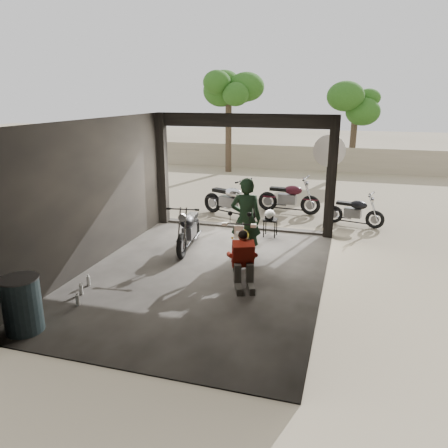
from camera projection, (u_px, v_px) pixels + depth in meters
The scene contains 16 objects.
ground at pixel (203, 275), 9.30m from camera, with size 80.00×80.00×0.00m, color #7A6D56.
garage at pixel (210, 210), 9.43m from camera, with size 7.00×7.13×3.20m.
boundary_wall at pixel (294, 158), 21.98m from camera, with size 18.00×0.30×1.20m, color gray.
tree_left at pixel (229, 87), 20.45m from camera, with size 2.20×2.20×5.60m.
tree_right at pixel (357, 97), 20.37m from camera, with size 2.20×2.20×5.00m.
main_bike at pixel (243, 240), 9.75m from camera, with size 0.68×1.67×1.11m, color beige, non-canonical shape.
left_bike at pixel (189, 226), 10.68m from camera, with size 0.71×1.73×1.17m, color black, non-canonical shape.
outside_bike_a at pixel (230, 197), 13.54m from camera, with size 0.75×1.81×1.23m, color black, non-canonical shape.
outside_bike_b at pixel (289, 195), 13.96m from camera, with size 0.73×1.77×1.19m, color #3A0E18, non-canonical shape.
outside_bike_c at pixel (355, 209), 12.61m from camera, with size 0.61×1.49×1.01m, color black, non-canonical shape.
rider at pixel (246, 219), 9.96m from camera, with size 0.70×0.46×1.91m, color black.
mechanic at pixel (244, 262), 8.48m from camera, with size 0.57×0.77×1.11m, color #B32A17, non-canonical shape.
stool at pixel (270, 222), 11.64m from camera, with size 0.36×0.36×0.49m.
helmet at pixel (270, 214), 11.56m from camera, with size 0.28×0.30×0.27m, color silver.
oil_drum at pixel (22, 305), 6.95m from camera, with size 0.60×0.60×0.93m, color #354E5A.
sign_post at pixel (328, 165), 12.03m from camera, with size 0.88×0.08×2.64m.
Camera 1 is at (2.87, -8.11, 3.70)m, focal length 35.00 mm.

